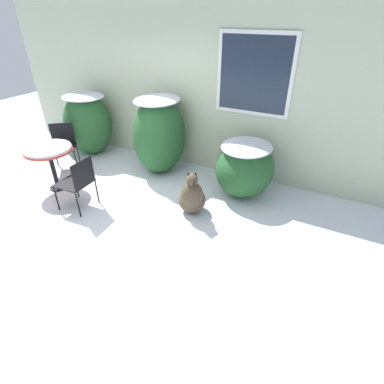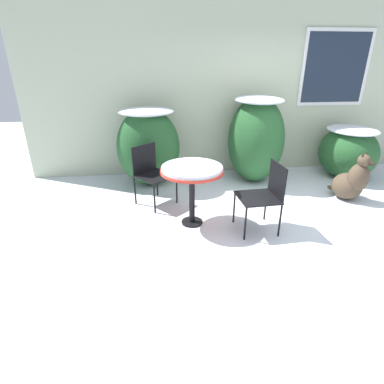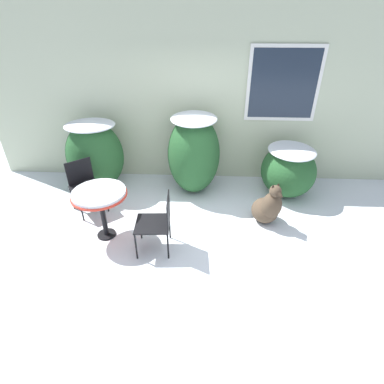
{
  "view_description": "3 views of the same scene",
  "coord_description": "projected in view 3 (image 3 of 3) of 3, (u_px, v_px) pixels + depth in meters",
  "views": [
    {
      "loc": [
        3.02,
        -2.85,
        2.78
      ],
      "look_at": [
        1.18,
        0.65,
        0.35
      ],
      "focal_mm": 28.0,
      "sensor_mm": 36.0,
      "label": 1
    },
    {
      "loc": [
        -1.72,
        -3.32,
        1.99
      ],
      "look_at": [
        -1.3,
        0.16,
        0.45
      ],
      "focal_mm": 28.0,
      "sensor_mm": 36.0,
      "label": 2
    },
    {
      "loc": [
        0.19,
        -3.38,
        3.0
      ],
      "look_at": [
        0.0,
        0.6,
        0.55
      ],
      "focal_mm": 28.0,
      "sensor_mm": 36.0,
      "label": 3
    }
  ],
  "objects": [
    {
      "name": "shrub_left",
      "position": [
        95.0,
        154.0,
        5.57
      ],
      "size": [
        1.05,
        0.93,
        1.3
      ],
      "color": "#235128",
      "rests_on": "ground_plane"
    },
    {
      "name": "patio_table",
      "position": [
        100.0,
        197.0,
        4.28
      ],
      "size": [
        0.79,
        0.79,
        0.8
      ],
      "color": "black",
      "rests_on": "ground_plane"
    },
    {
      "name": "shrub_middle",
      "position": [
        194.0,
        153.0,
        5.42
      ],
      "size": [
        0.94,
        1.08,
        1.46
      ],
      "color": "#235128",
      "rests_on": "ground_plane"
    },
    {
      "name": "house_wall",
      "position": [
        200.0,
        99.0,
        5.5
      ],
      "size": [
        8.0,
        0.1,
        3.12
      ],
      "color": "#B2BC9E",
      "rests_on": "ground_plane"
    },
    {
      "name": "dog",
      "position": [
        268.0,
        208.0,
        4.77
      ],
      "size": [
        0.59,
        0.62,
        0.77
      ],
      "rotation": [
        0.0,
        0.0,
        0.49
      ],
      "color": "#4C3D2D",
      "rests_on": "ground_plane"
    },
    {
      "name": "patio_chair_near_table",
      "position": [
        85.0,
        184.0,
        5.02
      ],
      "size": [
        0.67,
        0.67,
        0.87
      ],
      "rotation": [
        0.0,
        0.0,
        0.71
      ],
      "color": "black",
      "rests_on": "ground_plane"
    },
    {
      "name": "ground_plane",
      "position": [
        190.0,
        244.0,
        4.45
      ],
      "size": [
        16.0,
        16.0,
        0.0
      ],
      "primitive_type": "plane",
      "color": "silver"
    },
    {
      "name": "patio_chair_far_side",
      "position": [
        158.0,
        221.0,
        4.14
      ],
      "size": [
        0.5,
        0.5,
        0.87
      ],
      "rotation": [
        0.0,
        0.0,
        4.77
      ],
      "color": "black",
      "rests_on": "ground_plane"
    },
    {
      "name": "shrub_right",
      "position": [
        288.0,
        169.0,
        5.45
      ],
      "size": [
        0.97,
        1.09,
        0.93
      ],
      "color": "#235128",
      "rests_on": "ground_plane"
    }
  ]
}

